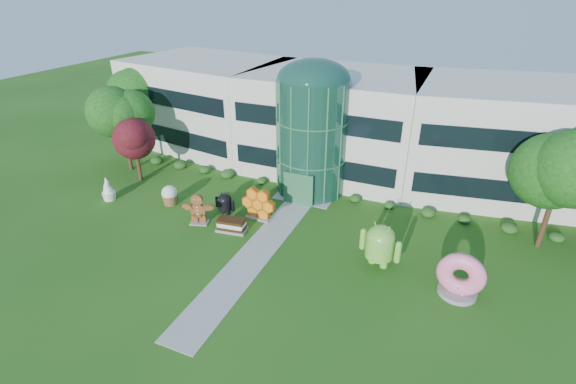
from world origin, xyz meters
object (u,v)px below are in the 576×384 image
at_px(android_green, 380,243).
at_px(android_black, 225,202).
at_px(donut, 461,274).
at_px(gingerbread, 198,209).

relative_size(android_green, android_black, 1.64).
height_order(donut, gingerbread, donut).
bearing_deg(android_black, donut, -6.18).
bearing_deg(android_green, android_black, -173.60).
relative_size(android_black, gingerbread, 0.76).
bearing_deg(donut, android_black, 175.58).
bearing_deg(donut, android_green, 173.20).
xyz_separation_m(android_green, donut, (5.03, -0.99, -0.24)).
xyz_separation_m(android_green, gingerbread, (-13.93, -0.28, -0.44)).
relative_size(android_green, gingerbread, 1.25).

